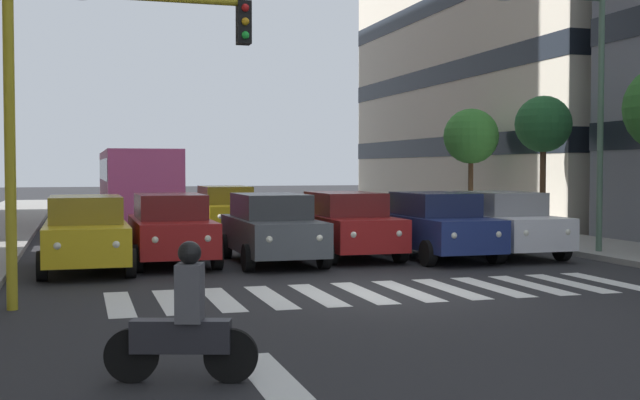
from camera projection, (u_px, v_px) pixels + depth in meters
ground_plane at (385, 292)px, 15.60m from camera, size 180.00×180.00×0.00m
crosswalk_markings at (385, 292)px, 15.60m from camera, size 10.35×2.80×0.01m
lane_arrow_1 at (269, 375)px, 9.32m from camera, size 0.50×2.20×0.01m
car_0 at (501, 223)px, 21.92m from camera, size 2.02×4.44×1.72m
car_1 at (436, 225)px, 21.22m from camera, size 2.02×4.44×1.72m
car_2 at (347, 224)px, 21.45m from camera, size 2.02×4.44×1.72m
car_3 at (272, 228)px, 20.22m from camera, size 2.02×4.44×1.72m
car_4 at (171, 228)px, 20.08m from camera, size 2.02×4.44×1.72m
car_5 at (86, 233)px, 18.70m from camera, size 2.02×4.44×1.72m
car_row2_0 at (226, 210)px, 28.63m from camera, size 2.02×4.44×1.72m
bus_behind_traffic at (136, 181)px, 31.81m from camera, size 2.78×10.50×3.00m
motorcycle_with_rider at (184, 325)px, 8.98m from camera, size 1.65×0.60×1.57m
traffic_light_gantry at (83, 90)px, 13.79m from camera, size 4.15×0.36×5.50m
street_lamp_left at (582, 91)px, 21.42m from camera, size 3.27×0.28×6.80m
street_lamp_right at (19, 88)px, 24.90m from camera, size 2.57×0.28×7.77m
street_tree_1 at (543, 125)px, 26.72m from camera, size 1.85×1.85×4.58m
street_tree_2 at (471, 137)px, 31.64m from camera, size 2.13×2.13×4.51m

